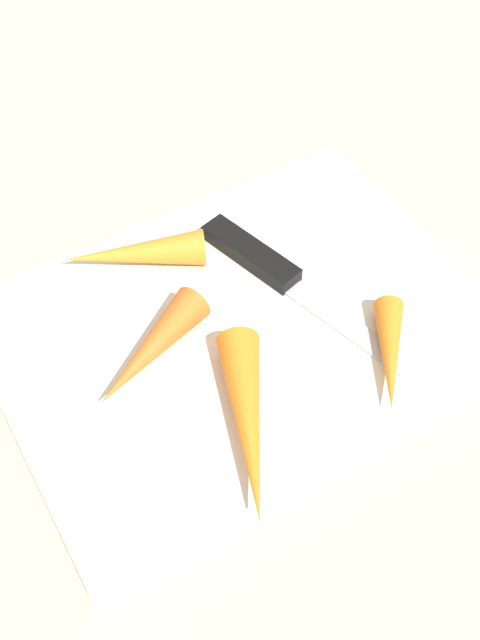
{
  "coord_description": "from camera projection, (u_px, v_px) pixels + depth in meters",
  "views": [
    {
      "loc": [
        0.17,
        0.29,
        0.44
      ],
      "look_at": [
        0.0,
        0.0,
        0.01
      ],
      "focal_mm": 40.77,
      "sensor_mm": 36.0,
      "label": 1
    }
  ],
  "objects": [
    {
      "name": "knife",
      "position": [
        263.0,
        263.0,
        0.57
      ],
      "size": [
        0.07,
        0.2,
        0.01
      ],
      "rotation": [
        0.0,
        0.0,
        1.83
      ],
      "color": "#B7B7BC",
      "rests_on": "cutting_board"
    },
    {
      "name": "ground_plane",
      "position": [
        240.0,
        330.0,
        0.55
      ],
      "size": [
        1.4,
        1.4,
        0.0
      ],
      "primitive_type": "plane",
      "color": "#C6B793"
    },
    {
      "name": "carrot_short",
      "position": [
        148.0,
        348.0,
        0.51
      ],
      "size": [
        0.11,
        0.07,
        0.03
      ],
      "primitive_type": "cone",
      "rotation": [
        0.0,
        1.57,
        0.43
      ],
      "color": "orange",
      "rests_on": "cutting_board"
    },
    {
      "name": "carrot_long",
      "position": [
        134.0,
        253.0,
        0.57
      ],
      "size": [
        0.11,
        0.07,
        0.03
      ],
      "primitive_type": "cone",
      "rotation": [
        0.0,
        1.57,
        5.86
      ],
      "color": "orange",
      "rests_on": "cutting_board"
    },
    {
      "name": "carrot_shortest",
      "position": [
        390.0,
        355.0,
        0.51
      ],
      "size": [
        0.07,
        0.09,
        0.02
      ],
      "primitive_type": "cone",
      "rotation": [
        0.0,
        1.57,
        0.92
      ],
      "color": "orange",
      "rests_on": "cutting_board"
    },
    {
      "name": "carrot_longest",
      "position": [
        248.0,
        423.0,
        0.47
      ],
      "size": [
        0.09,
        0.14,
        0.03
      ],
      "primitive_type": "cone",
      "rotation": [
        0.0,
        1.57,
        1.12
      ],
      "color": "orange",
      "rests_on": "cutting_board"
    },
    {
      "name": "cutting_board",
      "position": [
        240.0,
        325.0,
        0.55
      ],
      "size": [
        0.36,
        0.26,
        0.01
      ],
      "primitive_type": "cube",
      "color": "silver",
      "rests_on": "ground_plane"
    }
  ]
}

